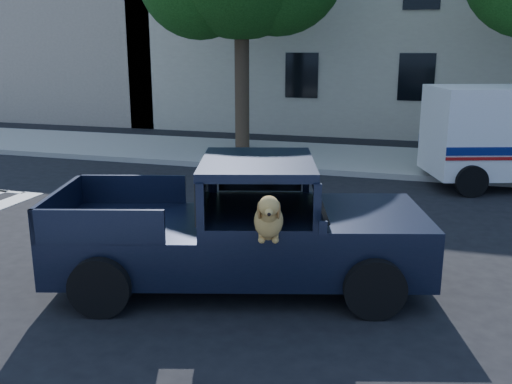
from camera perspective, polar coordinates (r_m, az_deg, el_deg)
ground at (r=7.91m, az=4.79°, el=-9.92°), size 120.00×120.00×0.00m
far_sidewalk at (r=16.63m, az=11.43°, el=3.15°), size 60.00×4.00×0.15m
lane_stripes at (r=10.97m, az=18.88°, el=-3.59°), size 21.60×0.14×0.01m
building_main at (r=23.64m, az=21.38°, el=16.54°), size 26.00×6.00×9.00m
building_left at (r=28.74m, az=-18.89°, el=15.21°), size 12.00×6.00×8.00m
pickup_truck at (r=7.89m, az=-2.20°, el=-5.20°), size 5.33×3.25×1.79m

